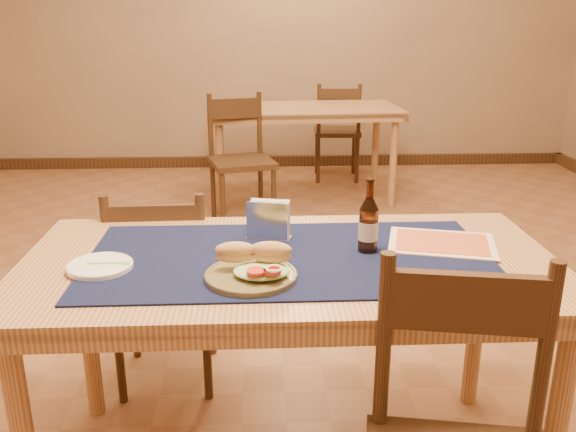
{
  "coord_description": "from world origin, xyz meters",
  "views": [
    {
      "loc": [
        -0.09,
        -2.49,
        1.44
      ],
      "look_at": [
        0.0,
        -0.7,
        0.85
      ],
      "focal_mm": 38.0,
      "sensor_mm": 36.0,
      "label": 1
    }
  ],
  "objects_px": {
    "beer_bottle": "(368,225)",
    "back_table": "(303,117)",
    "sandwich_plate": "(254,269)",
    "main_table": "(290,283)",
    "chair_main_far": "(164,284)",
    "napkin_holder": "(268,221)"
  },
  "relations": [
    {
      "from": "beer_bottle",
      "to": "back_table",
      "type": "bearing_deg",
      "value": 89.45
    },
    {
      "from": "back_table",
      "to": "sandwich_plate",
      "type": "height_order",
      "value": "sandwich_plate"
    },
    {
      "from": "back_table",
      "to": "beer_bottle",
      "type": "xyz_separation_m",
      "value": [
        -0.03,
        -3.11,
        0.17
      ]
    },
    {
      "from": "back_table",
      "to": "main_table",
      "type": "bearing_deg",
      "value": -94.9
    },
    {
      "from": "main_table",
      "to": "sandwich_plate",
      "type": "relative_size",
      "value": 6.28
    },
    {
      "from": "chair_main_far",
      "to": "napkin_holder",
      "type": "height_order",
      "value": "napkin_holder"
    },
    {
      "from": "back_table",
      "to": "napkin_holder",
      "type": "xyz_separation_m",
      "value": [
        -0.33,
        -2.99,
        0.15
      ]
    },
    {
      "from": "back_table",
      "to": "sandwich_plate",
      "type": "relative_size",
      "value": 6.02
    },
    {
      "from": "main_table",
      "to": "napkin_holder",
      "type": "xyz_separation_m",
      "value": [
        -0.06,
        0.16,
        0.15
      ]
    },
    {
      "from": "napkin_holder",
      "to": "sandwich_plate",
      "type": "bearing_deg",
      "value": -98.29
    },
    {
      "from": "chair_main_far",
      "to": "napkin_holder",
      "type": "bearing_deg",
      "value": -41.02
    },
    {
      "from": "chair_main_far",
      "to": "beer_bottle",
      "type": "xyz_separation_m",
      "value": [
        0.71,
        -0.48,
        0.4
      ]
    },
    {
      "from": "sandwich_plate",
      "to": "chair_main_far",
      "type": "bearing_deg",
      "value": 118.55
    },
    {
      "from": "back_table",
      "to": "beer_bottle",
      "type": "relative_size",
      "value": 6.71
    },
    {
      "from": "back_table",
      "to": "sandwich_plate",
      "type": "bearing_deg",
      "value": -96.5
    },
    {
      "from": "back_table",
      "to": "chair_main_far",
      "type": "distance_m",
      "value": 2.74
    },
    {
      "from": "sandwich_plate",
      "to": "napkin_holder",
      "type": "distance_m",
      "value": 0.32
    },
    {
      "from": "sandwich_plate",
      "to": "beer_bottle",
      "type": "height_order",
      "value": "beer_bottle"
    },
    {
      "from": "chair_main_far",
      "to": "beer_bottle",
      "type": "relative_size",
      "value": 3.69
    },
    {
      "from": "napkin_holder",
      "to": "back_table",
      "type": "bearing_deg",
      "value": 83.69
    },
    {
      "from": "main_table",
      "to": "back_table",
      "type": "bearing_deg",
      "value": 85.1
    },
    {
      "from": "main_table",
      "to": "napkin_holder",
      "type": "bearing_deg",
      "value": 110.92
    }
  ]
}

